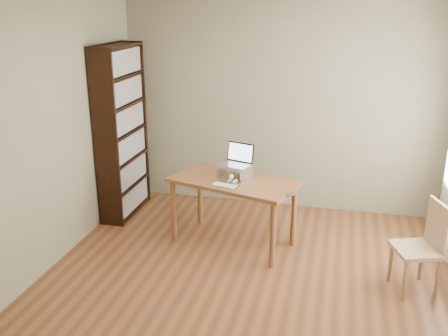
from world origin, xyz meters
TOP-DOWN VIEW (x-y plane):
  - room at (0.03, 0.01)m, footprint 4.04×4.54m
  - bookshelf at (-1.83, 1.55)m, footprint 0.30×0.90m
  - desk at (-0.32, 1.02)m, footprint 1.46×1.01m
  - laptop_stand at (-0.32, 1.10)m, footprint 0.32×0.25m
  - laptop at (-0.32, 1.16)m, footprint 0.36×0.34m
  - keyboard at (-0.36, 0.80)m, footprint 0.29×0.17m
  - coaster at (0.33, 0.75)m, footprint 0.11×0.11m
  - cat at (-0.29, 1.13)m, footprint 0.26×0.49m
  - chair at (1.59, 0.50)m, footprint 0.49×0.49m

SIDE VIEW (x-z plane):
  - chair at x=1.59m, z-range 0.03..0.90m
  - desk at x=-0.32m, z-range 0.27..1.02m
  - coaster at x=0.33m, z-range 0.75..0.76m
  - keyboard at x=-0.36m, z-range 0.75..0.77m
  - cat at x=-0.29m, z-range 0.74..0.90m
  - laptop_stand at x=-0.32m, z-range 0.77..0.90m
  - laptop at x=-0.32m, z-range 0.83..1.05m
  - bookshelf at x=-1.83m, z-range 0.00..2.10m
  - room at x=0.03m, z-range -0.02..2.62m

